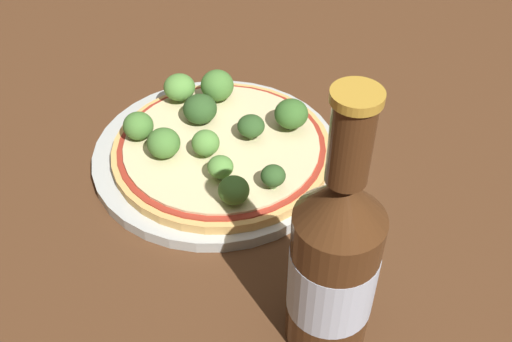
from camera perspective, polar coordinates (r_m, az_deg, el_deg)
ground_plane at (r=0.60m, az=-2.49°, el=0.46°), size 3.00×3.00×0.00m
plate at (r=0.61m, az=-3.78°, el=1.59°), size 0.25×0.25×0.01m
pizza at (r=0.59m, az=-3.40°, el=2.11°), size 0.22×0.22×0.01m
broccoli_floret_0 at (r=0.60m, az=-11.15°, el=4.24°), size 0.03×0.03×0.03m
broccoli_floret_1 at (r=0.54m, az=-3.41°, el=0.38°), size 0.02×0.02×0.02m
broccoli_floret_2 at (r=0.57m, az=-4.82°, el=2.67°), size 0.03×0.03×0.03m
broccoli_floret_3 at (r=0.59m, az=-0.48°, el=4.29°), size 0.03×0.03×0.03m
broccoli_floret_4 at (r=0.57m, az=-8.79°, el=2.64°), size 0.03×0.03×0.03m
broccoli_floret_5 at (r=0.61m, az=-5.35°, el=5.90°), size 0.03×0.03×0.03m
broccoli_floret_6 at (r=0.53m, az=1.65°, el=-0.48°), size 0.02×0.02×0.02m
broccoli_floret_7 at (r=0.64m, az=-3.71°, el=8.13°), size 0.03×0.03×0.03m
broccoli_floret_8 at (r=0.64m, az=-7.31°, el=7.91°), size 0.03×0.03×0.03m
broccoli_floret_9 at (r=0.52m, az=-2.13°, el=-1.84°), size 0.03×0.03×0.03m
broccoli_floret_10 at (r=0.60m, az=3.38°, el=5.45°), size 0.03×0.03×0.03m
beer_bottle at (r=0.41m, az=7.42°, el=-8.75°), size 0.06×0.06×0.22m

